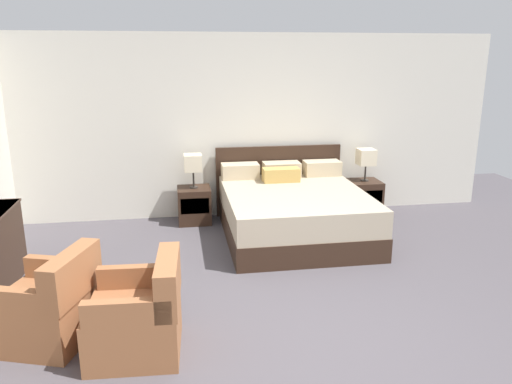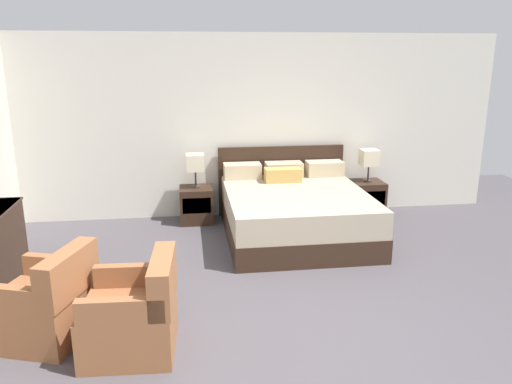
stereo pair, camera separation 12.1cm
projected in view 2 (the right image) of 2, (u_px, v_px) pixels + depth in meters
name	position (u px, v px, depth m)	size (l,w,h in m)	color
ground_plane	(294.00, 347.00, 3.92)	(10.46, 10.46, 0.00)	#4C474C
wall_back	(242.00, 127.00, 6.95)	(7.28, 0.06, 2.52)	silver
bed	(295.00, 211.00, 6.28)	(1.79, 2.02, 0.99)	#332116
nightstand_left	(196.00, 205.00, 6.83)	(0.44, 0.43, 0.49)	#332116
nightstand_right	(367.00, 198.00, 7.16)	(0.44, 0.43, 0.49)	#332116
table_lamp_left	(195.00, 163.00, 6.68)	(0.23, 0.23, 0.46)	#332D28
table_lamp_right	(369.00, 158.00, 7.00)	(0.23, 0.23, 0.46)	#332D28
armchair_by_window	(46.00, 305.00, 4.00)	(0.87, 0.87, 0.76)	#935B38
armchair_companion	(135.00, 316.00, 3.83)	(0.73, 0.72, 0.76)	#935B38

